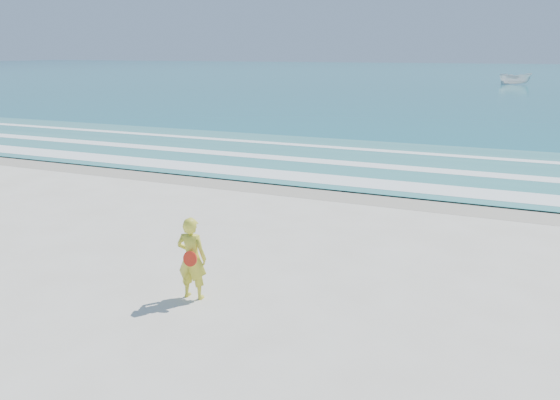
% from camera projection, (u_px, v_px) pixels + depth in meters
% --- Properties ---
extents(ground, '(400.00, 400.00, 0.00)m').
position_uv_depth(ground, '(171.00, 311.00, 9.30)').
color(ground, silver).
rests_on(ground, ground).
extents(wet_sand, '(400.00, 2.40, 0.00)m').
position_uv_depth(wet_sand, '(332.00, 191.00, 17.29)').
color(wet_sand, '#B2A893').
rests_on(wet_sand, ground).
extents(ocean, '(400.00, 190.00, 0.04)m').
position_uv_depth(ocean, '(489.00, 74.00, 102.47)').
color(ocean, '#19727F').
rests_on(ocean, ground).
extents(shallow, '(400.00, 10.00, 0.01)m').
position_uv_depth(shallow, '(371.00, 161.00, 21.71)').
color(shallow, '#59B7AD').
rests_on(shallow, ocean).
extents(foam_near, '(400.00, 1.40, 0.01)m').
position_uv_depth(foam_near, '(344.00, 181.00, 18.43)').
color(foam_near, white).
rests_on(foam_near, shallow).
extents(foam_mid, '(400.00, 0.90, 0.01)m').
position_uv_depth(foam_mid, '(366.00, 165.00, 21.00)').
color(foam_mid, white).
rests_on(foam_mid, shallow).
extents(foam_far, '(400.00, 0.60, 0.01)m').
position_uv_depth(foam_far, '(385.00, 151.00, 23.93)').
color(foam_far, white).
rests_on(foam_far, shallow).
extents(boat, '(3.93, 1.57, 1.50)m').
position_uv_depth(boat, '(515.00, 79.00, 70.87)').
color(boat, silver).
rests_on(boat, ocean).
extents(woman, '(0.58, 0.42, 1.51)m').
position_uv_depth(woman, '(192.00, 258.00, 9.64)').
color(woman, gold).
rests_on(woman, ground).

